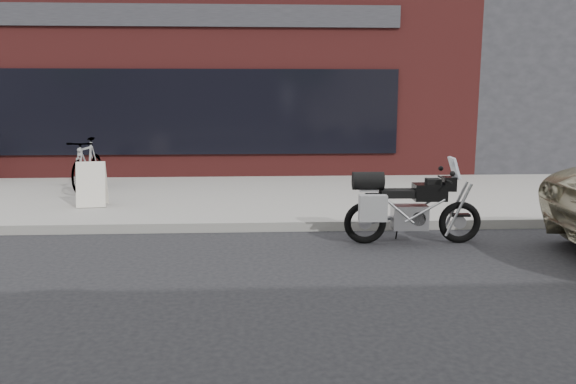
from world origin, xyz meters
TOP-DOWN VIEW (x-y plane):
  - ground at (0.00, 0.00)m, footprint 120.00×120.00m
  - near_sidewalk at (0.00, 7.00)m, footprint 44.00×6.00m
  - storefront at (-2.00, 13.98)m, footprint 14.00×10.07m
  - neighbour_building at (10.00, 14.00)m, footprint 10.00×10.00m
  - motorcycle at (1.73, 3.23)m, footprint 1.98×0.64m
  - bicycle_rear at (-3.88, 7.22)m, footprint 0.59×1.81m
  - sandwich_sign at (-3.30, 5.51)m, footprint 0.54×0.51m

SIDE VIEW (x-z plane):
  - ground at x=0.00m, z-range 0.00..0.00m
  - near_sidewalk at x=0.00m, z-range 0.00..0.15m
  - motorcycle at x=1.73m, z-range -0.09..1.16m
  - sandwich_sign at x=-3.30m, z-range 0.15..0.94m
  - bicycle_rear at x=-3.88m, z-range 0.15..1.23m
  - storefront at x=-2.00m, z-range 0.00..4.50m
  - neighbour_building at x=10.00m, z-range 0.00..6.00m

